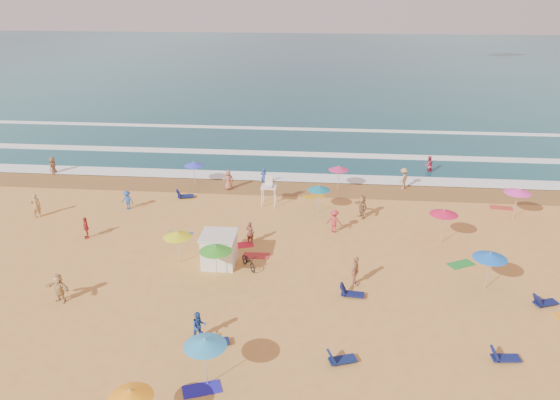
{
  "coord_description": "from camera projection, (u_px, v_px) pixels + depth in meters",
  "views": [
    {
      "loc": [
        4.55,
        -31.42,
        16.84
      ],
      "look_at": [
        1.04,
        6.0,
        1.5
      ],
      "focal_mm": 35.0,
      "sensor_mm": 36.0,
      "label": 1
    }
  ],
  "objects": [
    {
      "name": "loungers",
      "position": [
        358.0,
        300.0,
        30.45
      ],
      "size": [
        55.19,
        22.92,
        0.34
      ],
      "color": "#0E1548",
      "rests_on": "ground"
    },
    {
      "name": "wet_sand",
      "position": [
        275.0,
        187.0,
        47.24
      ],
      "size": [
        220.0,
        220.0,
        0.0
      ],
      "primitive_type": "plane",
      "color": "olive",
      "rests_on": "ground"
    },
    {
      "name": "beach_umbrellas",
      "position": [
        316.0,
        232.0,
        34.01
      ],
      "size": [
        59.32,
        29.69,
        0.74
      ],
      "color": "#127A94",
      "rests_on": "ground"
    },
    {
      "name": "bicycle",
      "position": [
        249.0,
        261.0,
        33.94
      ],
      "size": [
        1.55,
        1.89,
        0.97
      ],
      "primitive_type": "imported",
      "rotation": [
        0.0,
        0.0,
        0.58
      ],
      "color": "black",
      "rests_on": "ground"
    },
    {
      "name": "surf_foam",
      "position": [
        284.0,
        156.0,
        55.34
      ],
      "size": [
        200.0,
        18.7,
        0.05
      ],
      "color": "white",
      "rests_on": "ground"
    },
    {
      "name": "ground",
      "position": [
        256.0,
        255.0,
        35.72
      ],
      "size": [
        220.0,
        220.0,
        0.0
      ],
      "primitive_type": "plane",
      "color": "gold",
      "rests_on": "ground"
    },
    {
      "name": "cabana_roof",
      "position": [
        218.0,
        235.0,
        33.79
      ],
      "size": [
        2.2,
        2.2,
        0.12
      ],
      "primitive_type": "cube",
      "color": "silver",
      "rests_on": "cabana"
    },
    {
      "name": "ocean",
      "position": [
        310.0,
        65.0,
        113.15
      ],
      "size": [
        220.0,
        140.0,
        0.18
      ],
      "primitive_type": "cube",
      "color": "#0C4756",
      "rests_on": "ground"
    },
    {
      "name": "beachgoers",
      "position": [
        217.0,
        216.0,
        39.45
      ],
      "size": [
        37.74,
        28.07,
        2.14
      ],
      "color": "#BC2F2F",
      "rests_on": "ground"
    },
    {
      "name": "cabana",
      "position": [
        219.0,
        250.0,
        34.19
      ],
      "size": [
        2.0,
        2.0,
        2.0
      ],
      "primitive_type": "cube",
      "color": "white",
      "rests_on": "ground"
    },
    {
      "name": "lifeguard_stand",
      "position": [
        269.0,
        192.0,
        43.27
      ],
      "size": [
        1.2,
        1.2,
        2.1
      ],
      "primitive_type": null,
      "color": "white",
      "rests_on": "ground"
    },
    {
      "name": "towels",
      "position": [
        273.0,
        273.0,
        33.47
      ],
      "size": [
        36.92,
        28.26,
        0.03
      ],
      "color": "#D9431B",
      "rests_on": "ground"
    }
  ]
}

